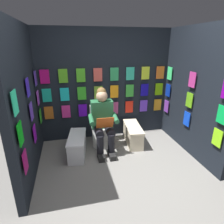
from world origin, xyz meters
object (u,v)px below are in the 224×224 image
comic_longbox_far (77,145)px  toilet (101,129)px  comic_longbox_near (133,134)px  person_reading (103,120)px

comic_longbox_far → toilet: bearing=-139.0°
comic_longbox_near → comic_longbox_far: (1.14, 0.21, 0.00)m
toilet → person_reading: 0.35m
toilet → comic_longbox_near: size_ratio=0.98×
toilet → comic_longbox_far: toilet is taller
comic_longbox_near → toilet: bearing=-2.8°
comic_longbox_near → comic_longbox_far: comic_longbox_far is taller
person_reading → toilet: bearing=-89.9°
person_reading → comic_longbox_near: (-0.64, -0.12, -0.41)m
toilet → comic_longbox_near: toilet is taller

